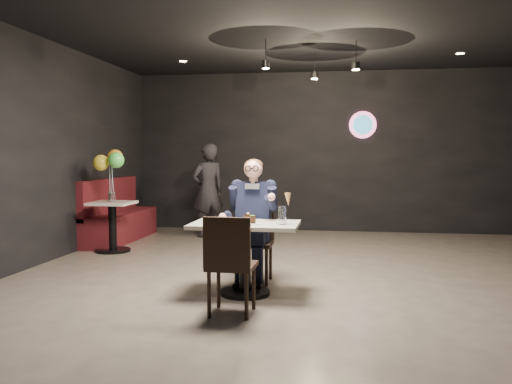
% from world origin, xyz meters
% --- Properties ---
extents(floor, '(9.00, 9.00, 0.00)m').
position_xyz_m(floor, '(0.00, 0.00, 0.00)').
color(floor, slate).
rests_on(floor, ground).
extents(wall_sign, '(0.50, 0.06, 0.50)m').
position_xyz_m(wall_sign, '(0.80, 4.47, 2.00)').
color(wall_sign, pink).
rests_on(wall_sign, floor).
extents(pendant_lights, '(1.40, 1.20, 0.36)m').
position_xyz_m(pendant_lights, '(0.00, 2.00, 2.88)').
color(pendant_lights, black).
rests_on(pendant_lights, floor).
extents(main_table, '(1.10, 0.70, 0.75)m').
position_xyz_m(main_table, '(-0.55, -0.36, 0.38)').
color(main_table, silver).
rests_on(main_table, floor).
extents(chair_far, '(0.42, 0.46, 0.92)m').
position_xyz_m(chair_far, '(-0.55, 0.19, 0.46)').
color(chair_far, black).
rests_on(chair_far, floor).
extents(chair_near, '(0.43, 0.47, 0.92)m').
position_xyz_m(chair_near, '(-0.55, -1.04, 0.46)').
color(chair_near, black).
rests_on(chair_near, floor).
extents(seated_man, '(0.60, 0.80, 1.44)m').
position_xyz_m(seated_man, '(-0.55, 0.19, 0.72)').
color(seated_man, black).
rests_on(seated_man, floor).
extents(dessert_plate, '(0.24, 0.24, 0.01)m').
position_xyz_m(dessert_plate, '(-0.47, -0.46, 0.76)').
color(dessert_plate, white).
rests_on(dessert_plate, main_table).
extents(cake_slice, '(0.13, 0.12, 0.08)m').
position_xyz_m(cake_slice, '(-0.49, -0.46, 0.80)').
color(cake_slice, black).
rests_on(cake_slice, dessert_plate).
extents(mint_leaf, '(0.06, 0.04, 0.01)m').
position_xyz_m(mint_leaf, '(-0.46, -0.49, 0.84)').
color(mint_leaf, '#2C883F').
rests_on(mint_leaf, cake_slice).
extents(sundae_glass, '(0.08, 0.08, 0.18)m').
position_xyz_m(sundae_glass, '(-0.16, -0.41, 0.84)').
color(sundae_glass, silver).
rests_on(sundae_glass, main_table).
extents(wafer_cone, '(0.08, 0.08, 0.14)m').
position_xyz_m(wafer_cone, '(-0.11, -0.39, 1.00)').
color(wafer_cone, '#DCA65A').
rests_on(wafer_cone, sundae_glass).
extents(booth_bench, '(0.52, 2.09, 1.05)m').
position_xyz_m(booth_bench, '(-3.25, 2.78, 0.52)').
color(booth_bench, '#3F0D0F').
rests_on(booth_bench, floor).
extents(side_table, '(0.60, 0.60, 0.75)m').
position_xyz_m(side_table, '(-2.95, 1.78, 0.37)').
color(side_table, silver).
rests_on(side_table, floor).
extents(balloon_vase, '(0.10, 0.10, 0.15)m').
position_xyz_m(balloon_vase, '(-2.95, 1.78, 0.83)').
color(balloon_vase, silver).
rests_on(balloon_vase, side_table).
extents(balloon_bunch, '(0.43, 0.43, 0.71)m').
position_xyz_m(balloon_bunch, '(-2.95, 1.78, 1.26)').
color(balloon_bunch, yellow).
rests_on(balloon_bunch, balloon_vase).
extents(passerby, '(0.71, 0.68, 1.64)m').
position_xyz_m(passerby, '(-1.89, 3.43, 0.82)').
color(passerby, black).
rests_on(passerby, floor).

